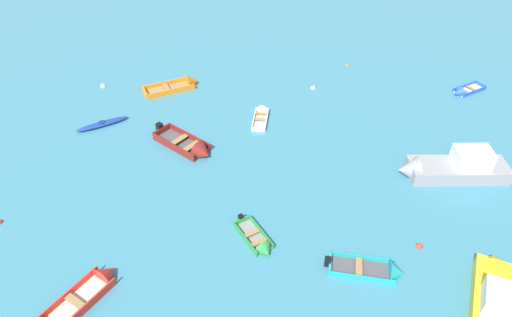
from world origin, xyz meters
TOP-DOWN VIEW (x-y plane):
  - rowboat_turquoise_near_right at (7.46, 12.64)m, footprint 3.87×1.38m
  - rowboat_blue_outer_right at (15.04, 31.30)m, footprint 3.06×2.72m
  - rowboat_red_cluster_outer at (-6.07, 9.55)m, footprint 2.68×3.96m
  - rowboat_orange_back_row_left at (-7.37, 28.87)m, footprint 4.52×3.74m
  - motor_launch_grey_midfield_right at (12.03, 20.67)m, footprint 6.86×2.94m
  - rowboat_maroon_back_row_center at (-4.33, 20.64)m, footprint 4.71×3.58m
  - rowboat_green_center at (1.28, 13.37)m, footprint 2.54×2.77m
  - kayak_deep_blue_far_right at (-11.52, 22.49)m, footprint 3.26×2.77m
  - rowboat_white_cluster_inner at (-0.42, 25.73)m, footprint 1.09×3.17m
  - motor_launch_yellow_near_camera at (12.29, 11.90)m, footprint 2.89×5.46m
  - mooring_buoy_central at (-13.96, 27.89)m, footprint 0.42×0.42m
  - mooring_buoy_far_field at (6.00, 34.89)m, footprint 0.29×0.29m
  - mooring_buoy_near_foreground at (9.50, 14.63)m, footprint 0.37×0.37m
  - mooring_buoy_between_boats_right at (3.19, 30.27)m, footprint 0.40×0.40m

SIDE VIEW (x-z plane):
  - mooring_buoy_central at x=-13.96m, z-range -0.21..0.21m
  - mooring_buoy_far_field at x=6.00m, z-range -0.14..0.14m
  - mooring_buoy_near_foreground at x=9.50m, z-range -0.19..0.19m
  - mooring_buoy_between_boats_right at x=3.19m, z-range -0.20..0.20m
  - rowboat_white_cluster_inner at x=-0.42m, z-range -0.31..0.59m
  - rowboat_blue_outer_right at x=15.04m, z-range -0.35..0.63m
  - rowboat_green_center at x=1.28m, z-range -0.32..0.63m
  - rowboat_turquoise_near_right at x=7.46m, z-range -0.44..0.75m
  - kayak_deep_blue_far_right at x=-11.52m, z-range -0.01..0.34m
  - rowboat_orange_back_row_left at x=-7.37m, z-range -0.50..0.90m
  - rowboat_red_cluster_outer at x=-6.07m, z-range -0.37..0.80m
  - rowboat_maroon_back_row_center at x=-4.33m, z-range -0.48..0.98m
  - motor_launch_yellow_near_camera at x=12.29m, z-range -0.44..1.52m
  - motor_launch_grey_midfield_right at x=12.03m, z-range -0.52..1.84m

